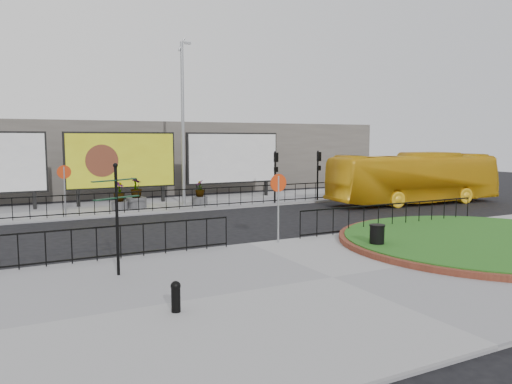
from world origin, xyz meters
TOP-DOWN VIEW (x-y plane):
  - ground at (0.00, 0.00)m, footprint 90.00×90.00m
  - pavement_near at (0.00, -5.00)m, footprint 30.00×10.00m
  - pavement_far at (0.00, 12.00)m, footprint 44.00×6.00m
  - brick_edge at (7.50, -4.00)m, footprint 10.40×10.40m
  - grass_lawn at (7.50, -4.00)m, footprint 10.00×10.00m
  - railing_near_left at (-6.00, -0.30)m, footprint 10.00×0.10m
  - railing_near_right at (6.50, -0.30)m, footprint 9.00×0.10m
  - railing_far at (1.00, 9.30)m, footprint 18.00×0.10m
  - speed_sign_far at (-5.00, 9.40)m, footprint 0.64×0.07m
  - speed_sign_near at (1.00, -0.40)m, footprint 0.64×0.07m
  - billboard_mid at (-1.50, 12.97)m, footprint 6.20×0.31m
  - billboard_right at (5.50, 12.97)m, footprint 6.20×0.31m
  - lamp_post at (1.51, 11.00)m, footprint 0.74×0.18m
  - signal_pole_a at (6.50, 9.34)m, footprint 0.22×0.26m
  - signal_pole_b at (9.50, 9.34)m, footprint 0.22×0.26m
  - building_backdrop at (0.00, 22.00)m, footprint 40.00×10.00m
  - fingerpost_sign at (-5.04, -2.09)m, footprint 1.37×0.82m
  - bollard at (-4.60, -5.63)m, footprint 0.22×0.22m
  - litter_bin at (3.31, -2.99)m, footprint 0.52×0.52m
  - bus at (14.04, 5.99)m, footprint 11.05×3.50m
  - planter_a at (-2.17, 10.71)m, footprint 0.84×0.84m
  - planter_b at (-1.20, 11.00)m, footprint 1.07×1.07m
  - planter_c at (2.36, 10.74)m, footprint 0.85×0.85m

SIDE VIEW (x-z plane):
  - ground at x=0.00m, z-range 0.00..0.00m
  - pavement_near at x=0.00m, z-range 0.00..0.12m
  - pavement_far at x=0.00m, z-range 0.00..0.12m
  - brick_edge at x=7.50m, z-range 0.12..0.30m
  - grass_lawn at x=7.50m, z-range 0.12..0.34m
  - bollard at x=-4.60m, z-range 0.15..0.83m
  - litter_bin at x=3.31m, z-range 0.12..0.99m
  - planter_c at x=2.36m, z-range -0.04..1.36m
  - railing_near_left at x=-6.00m, z-range 0.12..1.22m
  - railing_near_right at x=6.50m, z-range 0.12..1.22m
  - railing_far at x=1.00m, z-range 0.12..1.22m
  - planter_b at x=-1.20m, z-range -0.10..1.55m
  - planter_a at x=-2.17m, z-range 0.00..1.50m
  - bus at x=14.04m, z-range 0.00..3.03m
  - speed_sign_far at x=-5.00m, z-range 0.68..3.15m
  - speed_sign_near at x=1.00m, z-range 0.68..3.15m
  - fingerpost_sign at x=-5.04m, z-range 0.44..3.50m
  - signal_pole_a at x=6.50m, z-range 0.60..3.60m
  - signal_pole_b at x=9.50m, z-range 0.60..3.60m
  - building_backdrop at x=0.00m, z-range 0.00..5.00m
  - billboard_mid at x=-1.50m, z-range 0.55..4.65m
  - billboard_right at x=5.50m, z-range 0.55..4.65m
  - lamp_post at x=1.51m, z-range 0.21..9.44m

